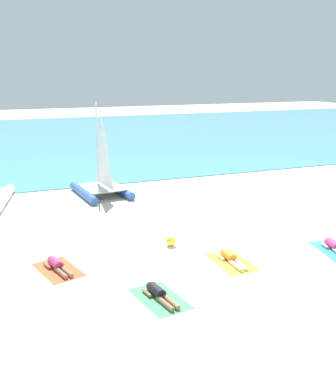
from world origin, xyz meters
name	(u,v)px	position (x,y,z in m)	size (l,w,h in m)	color
ground_plane	(137,194)	(0.00, 10.00, 0.00)	(120.00, 120.00, 0.00)	beige
ocean_water	(67,138)	(0.00, 32.40, 0.03)	(120.00, 40.00, 0.05)	#4C9EB7
sailboat_blue	(102,182)	(-1.76, 10.47, 0.71)	(2.68, 3.86, 4.75)	blue
towel_leftmost	(58,270)	(-5.23, 1.96, 0.01)	(1.10, 1.90, 0.01)	#EA5933
sunbather_leftmost	(57,265)	(-5.25, 2.02, 0.13)	(0.78, 1.55, 0.30)	#D83372
towel_center_left	(160,298)	(-2.84, -1.04, 0.01)	(1.10, 1.90, 0.01)	#4CB266
sunbather_center_left	(159,293)	(-2.86, -0.98, 0.13)	(0.66, 1.57, 0.30)	black
towel_center_right	(231,262)	(0.28, 0.44, 0.01)	(1.10, 1.90, 0.01)	yellow
sunbather_center_right	(231,258)	(0.28, 0.51, 0.13)	(0.54, 1.56, 0.30)	orange
towel_rightmost	(335,250)	(4.24, -0.01, 0.01)	(1.10, 1.90, 0.01)	#338CD8
sunbather_rightmost	(335,246)	(4.26, 0.05, 0.13)	(0.71, 1.56, 0.30)	#D83372
beach_ball	(171,241)	(-1.07, 2.57, 0.18)	(0.37, 0.37, 0.37)	yellow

